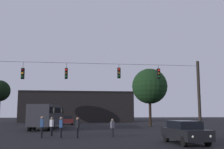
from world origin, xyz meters
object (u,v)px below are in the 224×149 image
Objects in this scene: city_bus at (47,114)px; tree_behind_building at (150,86)px; pedestrian_crossing_center at (61,126)px; pedestrian_near_bus at (112,127)px; car_near_right at (185,132)px; pedestrian_trailing at (42,125)px; pedestrian_crossing_right at (77,126)px; car_far_left at (68,120)px; pedestrian_crossing_left at (52,125)px.

city_bus is 15.85m from tree_behind_building.
pedestrian_crossing_center is (2.40, -12.99, -0.89)m from city_bus.
city_bus is at bearing 116.82° from pedestrian_near_bus.
car_near_right is at bearing -59.51° from city_bus.
pedestrian_trailing reaches higher than pedestrian_crossing_center.
pedestrian_trailing reaches higher than pedestrian_crossing_right.
city_bus reaches higher than car_far_left.
pedestrian_crossing_center is (0.92, -2.04, 0.04)m from pedestrian_crossing_left.
city_bus is 12.14m from car_far_left.
car_far_left is 24.59m from pedestrian_trailing.
pedestrian_trailing reaches higher than car_far_left.
city_bus is 14.82m from pedestrian_near_bus.
city_bus is at bearing 100.46° from pedestrian_crossing_center.
car_far_left is 2.84× the size of pedestrian_near_bus.
car_near_right is 2.50× the size of pedestrian_trailing.
car_near_right is at bearing -30.02° from pedestrian_trailing.
pedestrian_trailing is (-0.66, -1.72, 0.07)m from pedestrian_crossing_left.
city_bus reaches higher than pedestrian_trailing.
city_bus is 6.33× the size of pedestrian_trailing.
city_bus is 6.54× the size of pedestrian_crossing_center.
city_bus is 14.00m from pedestrian_crossing_right.
pedestrian_crossing_left is 2.24m from pedestrian_crossing_center.
car_far_left is 24.87m from pedestrian_crossing_center.
car_near_right is at bearing -74.10° from car_far_left.
tree_behind_building is (3.83, 22.63, 5.24)m from car_near_right.
pedestrian_crossing_right is 2.93m from pedestrian_near_bus.
pedestrian_crossing_left is at bearing 141.30° from car_near_right.
pedestrian_near_bus is at bearing -5.10° from pedestrian_trailing.
tree_behind_building is (12.48, -7.75, 5.24)m from car_far_left.
pedestrian_crossing_center is at bearing -125.74° from tree_behind_building.
tree_behind_building is (14.72, 4.13, 4.17)m from city_bus.
car_near_right is 0.51× the size of tree_behind_building.
pedestrian_crossing_center is 21.69m from tree_behind_building.
pedestrian_crossing_right is 0.95× the size of pedestrian_trailing.
pedestrian_crossing_left is at bearing 114.42° from pedestrian_crossing_center.
pedestrian_trailing is (-5.86, 0.52, 0.14)m from pedestrian_near_bus.
pedestrian_crossing_left is 3.39m from pedestrian_crossing_right.
car_far_left is (-8.65, 30.38, 0.00)m from car_near_right.
car_near_right is 12.06m from pedestrian_crossing_left.
city_bus is at bearing -100.67° from car_far_left.
city_bus reaches higher than pedestrian_crossing_left.
car_near_right is at bearing -32.96° from pedestrian_crossing_center.
car_near_right is at bearing -38.70° from pedestrian_crossing_left.
pedestrian_near_bus is 0.87× the size of pedestrian_trailing.
pedestrian_trailing is (0.81, -12.67, -0.86)m from city_bus.
pedestrian_trailing is at bearing -93.33° from car_far_left.
tree_behind_building is at bearing 65.08° from pedestrian_near_bus.
pedestrian_trailing is (-10.08, 5.82, 0.21)m from car_near_right.
car_near_right is at bearing -51.47° from pedestrian_near_bus.
car_far_left is at bearing 79.33° from city_bus.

